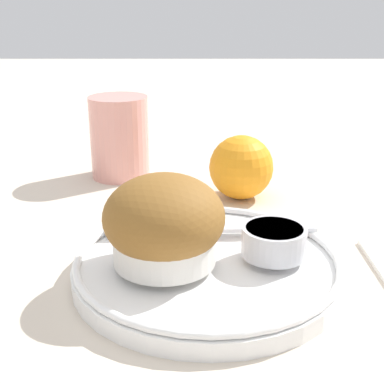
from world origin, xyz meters
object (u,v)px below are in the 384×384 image
(muffin, at_px, (167,224))
(butter_knife, at_px, (215,228))
(juice_glass, at_px, (122,137))
(orange_fruit, at_px, (244,167))

(muffin, distance_m, butter_knife, 0.08)
(muffin, bearing_deg, juice_glass, 104.28)
(muffin, xyz_separation_m, butter_knife, (0.04, 0.06, -0.03))
(butter_knife, bearing_deg, orange_fruit, 72.83)
(butter_knife, distance_m, juice_glass, 0.23)
(muffin, bearing_deg, orange_fruit, 68.40)
(orange_fruit, bearing_deg, muffin, -111.60)
(muffin, relative_size, orange_fruit, 1.31)
(muffin, xyz_separation_m, orange_fruit, (0.07, 0.19, -0.02))
(muffin, height_order, juice_glass, juice_glass)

